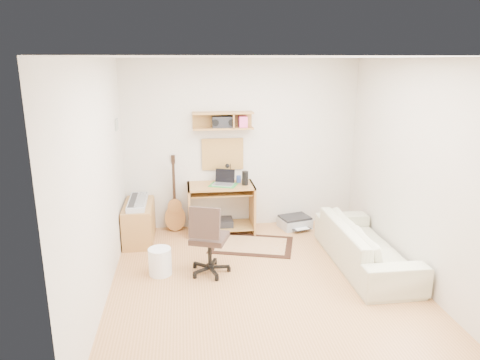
{
  "coord_description": "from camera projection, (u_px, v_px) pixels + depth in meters",
  "views": [
    {
      "loc": [
        -0.9,
        -4.71,
        2.58
      ],
      "look_at": [
        -0.15,
        1.05,
        1.0
      ],
      "focal_mm": 33.3,
      "sensor_mm": 36.0,
      "label": 1
    }
  ],
  "objects": [
    {
      "name": "guitar",
      "position": [
        174.0,
        194.0,
        6.79
      ],
      "size": [
        0.32,
        0.21,
        1.19
      ],
      "primitive_type": null,
      "rotation": [
        0.0,
        0.0,
        0.02
      ],
      "color": "#AE6F35",
      "rests_on": "floor"
    },
    {
      "name": "cabinet",
      "position": [
        139.0,
        222.0,
        6.51
      ],
      "size": [
        0.4,
        0.9,
        0.55
      ],
      "primitive_type": "cube",
      "color": "#AB773C",
      "rests_on": "floor"
    },
    {
      "name": "speaker",
      "position": [
        245.0,
        178.0,
        6.67
      ],
      "size": [
        0.1,
        0.1,
        0.21
      ],
      "primitive_type": "cylinder",
      "color": "black",
      "rests_on": "desk"
    },
    {
      "name": "desk",
      "position": [
        221.0,
        208.0,
        6.8
      ],
      "size": [
        1.0,
        0.55,
        0.75
      ],
      "primitive_type": null,
      "color": "#AB773C",
      "rests_on": "floor"
    },
    {
      "name": "back_wall",
      "position": [
        242.0,
        145.0,
        6.87
      ],
      "size": [
        3.6,
        0.01,
        2.6
      ],
      "primitive_type": "cube",
      "color": "beige",
      "rests_on": "ground"
    },
    {
      "name": "sofa",
      "position": [
        366.0,
        238.0,
        5.68
      ],
      "size": [
        0.56,
        1.93,
        0.76
      ],
      "primitive_type": "imported",
      "rotation": [
        0.0,
        0.0,
        1.57
      ],
      "color": "#BDB895",
      "rests_on": "floor"
    },
    {
      "name": "ceiling",
      "position": [
        267.0,
        57.0,
        4.61
      ],
      "size": [
        3.6,
        4.0,
        0.01
      ],
      "primitive_type": "cube",
      "color": "white",
      "rests_on": "ground"
    },
    {
      "name": "rug",
      "position": [
        252.0,
        245.0,
        6.38
      ],
      "size": [
        1.32,
        1.06,
        0.02
      ],
      "primitive_type": "cube",
      "rotation": [
        0.0,
        0.0,
        -0.29
      ],
      "color": "beige",
      "rests_on": "floor"
    },
    {
      "name": "cork_board",
      "position": [
        223.0,
        154.0,
        6.85
      ],
      "size": [
        0.64,
        0.03,
        0.49
      ],
      "primitive_type": "cube",
      "color": "tan",
      "rests_on": "back_wall"
    },
    {
      "name": "waste_basket",
      "position": [
        160.0,
        261.0,
        5.48
      ],
      "size": [
        0.28,
        0.28,
        0.34
      ],
      "primitive_type": "cylinder",
      "rotation": [
        0.0,
        0.0,
        -0.01
      ],
      "color": "white",
      "rests_on": "floor"
    },
    {
      "name": "right_wall",
      "position": [
        418.0,
        173.0,
        5.18
      ],
      "size": [
        0.01,
        4.0,
        2.6
      ],
      "primitive_type": "cube",
      "color": "beige",
      "rests_on": "ground"
    },
    {
      "name": "laptop",
      "position": [
        223.0,
        178.0,
        6.66
      ],
      "size": [
        0.39,
        0.39,
        0.23
      ],
      "primitive_type": null,
      "rotation": [
        0.0,
        0.0,
        -0.37
      ],
      "color": "silver",
      "rests_on": "desk"
    },
    {
      "name": "boombox",
      "position": [
        223.0,
        122.0,
        6.61
      ],
      "size": [
        0.32,
        0.15,
        0.17
      ],
      "primitive_type": "cube",
      "color": "black",
      "rests_on": "wall_shelf"
    },
    {
      "name": "wall_photo",
      "position": [
        117.0,
        125.0,
        6.06
      ],
      "size": [
        0.02,
        0.2,
        0.15
      ],
      "primitive_type": "cube",
      "color": "#4C8CBF",
      "rests_on": "left_wall"
    },
    {
      "name": "wall_shelf",
      "position": [
        223.0,
        121.0,
        6.61
      ],
      "size": [
        0.9,
        0.25,
        0.26
      ],
      "primitive_type": "cube",
      "color": "#AB773C",
      "rests_on": "back_wall"
    },
    {
      "name": "printer",
      "position": [
        295.0,
        222.0,
        7.04
      ],
      "size": [
        0.54,
        0.46,
        0.17
      ],
      "primitive_type": "cube",
      "rotation": [
        0.0,
        0.0,
        0.25
      ],
      "color": "#A5A8AA",
      "rests_on": "floor"
    },
    {
      "name": "left_wall",
      "position": [
        99.0,
        184.0,
        4.73
      ],
      "size": [
        0.01,
        4.0,
        2.6
      ],
      "primitive_type": "cube",
      "color": "beige",
      "rests_on": "ground"
    },
    {
      "name": "music_keyboard",
      "position": [
        138.0,
        202.0,
        6.43
      ],
      "size": [
        0.25,
        0.8,
        0.07
      ],
      "primitive_type": "cube",
      "color": "#B2B5BA",
      "rests_on": "cabinet"
    },
    {
      "name": "pencil_cup",
      "position": [
        239.0,
        179.0,
        6.82
      ],
      "size": [
        0.07,
        0.07,
        0.11
      ],
      "primitive_type": "cylinder",
      "color": "#3651A4",
      "rests_on": "desk"
    },
    {
      "name": "floor",
      "position": [
        264.0,
        284.0,
        5.3
      ],
      "size": [
        3.6,
        4.0,
        0.01
      ],
      "primitive_type": "cube",
      "color": "tan",
      "rests_on": "ground"
    },
    {
      "name": "task_chair",
      "position": [
        210.0,
        238.0,
        5.45
      ],
      "size": [
        0.61,
        0.61,
        0.93
      ],
      "primitive_type": null,
      "rotation": [
        0.0,
        0.0,
        -0.35
      ],
      "color": "#31231D",
      "rests_on": "floor"
    },
    {
      "name": "desk_lamp",
      "position": [
        230.0,
        173.0,
        6.82
      ],
      "size": [
        0.1,
        0.1,
        0.3
      ],
      "primitive_type": null,
      "color": "black",
      "rests_on": "desk"
    }
  ]
}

